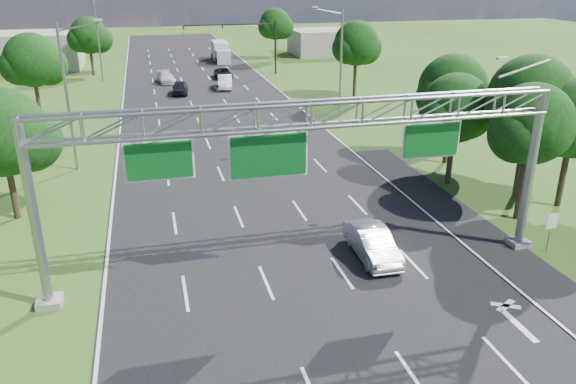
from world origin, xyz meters
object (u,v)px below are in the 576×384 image
object	(u,v)px
regulatory_sign	(551,225)
box_truck	(221,52)
sign_gantry	(311,128)
traffic_signal	(249,35)
silver_sedan	(372,243)

from	to	relation	value
regulatory_sign	box_truck	distance (m)	68.05
sign_gantry	box_truck	bearing A→B (deg)	85.65
regulatory_sign	box_truck	xyz separation A→B (m)	(-6.99, 67.69, -0.14)
sign_gantry	regulatory_sign	bearing A→B (deg)	-4.83
regulatory_sign	traffic_signal	distance (m)	54.37
regulatory_sign	box_truck	world-z (taller)	box_truck
regulatory_sign	traffic_signal	xyz separation A→B (m)	(-4.92, 54.02, 3.66)
regulatory_sign	silver_sedan	world-z (taller)	regulatory_sign
traffic_signal	silver_sedan	xyz separation A→B (m)	(-3.73, -52.35, -4.43)
regulatory_sign	silver_sedan	xyz separation A→B (m)	(-8.65, 1.68, -0.77)
regulatory_sign	box_truck	bearing A→B (deg)	95.90
regulatory_sign	silver_sedan	size ratio (longest dim) A/B	0.47
silver_sedan	box_truck	xyz separation A→B (m)	(1.66, 66.02, 0.63)
box_truck	traffic_signal	bearing A→B (deg)	-79.50
silver_sedan	box_truck	distance (m)	66.04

